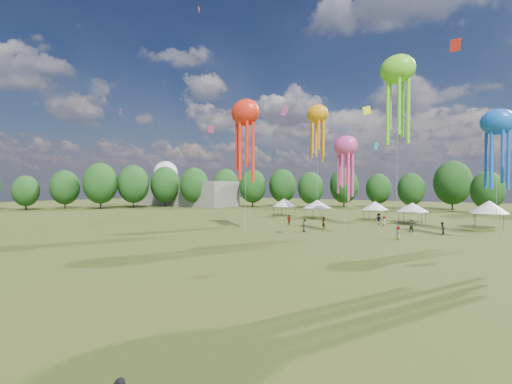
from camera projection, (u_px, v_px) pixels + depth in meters
The scene contains 9 objects.
ground at pixel (75, 323), 16.28m from camera, with size 300.00×300.00×0.00m, color #384416.
spectator_near at pixel (305, 225), 48.70m from camera, with size 0.91×0.71×1.87m, color gray.
spectators_far at pixel (378, 223), 52.01m from camera, with size 22.72×16.20×1.91m.
festival_tents at pixel (370, 205), 64.63m from camera, with size 41.91×8.00×4.29m.
show_kites at pixel (423, 85), 43.95m from camera, with size 43.70×21.19×29.81m.
small_kites at pixel (367, 10), 48.62m from camera, with size 73.55×54.16×43.64m.
treeline at pixel (380, 186), 69.12m from camera, with size 201.57×95.24×13.43m.
hangar at pixel (183, 194), 116.72m from camera, with size 40.00×12.00×8.00m, color gray.
radome at pixel (166, 177), 130.84m from camera, with size 9.00×9.00×16.00m.
Camera 1 is at (16.42, -8.10, 6.48)m, focal length 24.22 mm.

